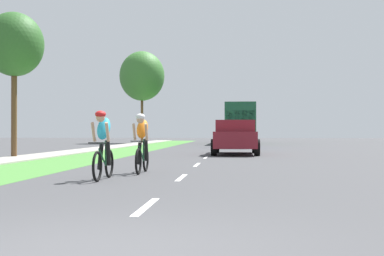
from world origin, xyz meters
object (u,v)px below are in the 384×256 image
(suv_blue, at_px, (237,134))
(street_tree_near, at_px, (14,45))
(cyclist_trailing, at_px, (142,143))
(street_tree_far, at_px, (142,76))
(sedan_white, at_px, (240,134))
(bus_dark_green, at_px, (240,122))
(cyclist_lead, at_px, (103,144))
(pickup_maroon, at_px, (235,137))

(suv_blue, relative_size, street_tree_near, 0.76)
(cyclist_trailing, bearing_deg, street_tree_far, 100.86)
(cyclist_trailing, height_order, sedan_white, cyclist_trailing)
(cyclist_trailing, xyz_separation_m, street_tree_near, (-6.94, 7.39, 3.97))
(street_tree_near, bearing_deg, bus_dark_green, 68.94)
(suv_blue, distance_m, sedan_white, 30.41)
(bus_dark_green, relative_size, sedan_white, 2.70)
(cyclist_lead, height_order, suv_blue, suv_blue)
(cyclist_trailing, relative_size, pickup_maroon, 0.34)
(suv_blue, distance_m, bus_dark_green, 11.42)
(cyclist_lead, xyz_separation_m, pickup_maroon, (2.98, 13.10, 0.02))
(pickup_maroon, distance_m, street_tree_near, 10.87)
(sedan_white, bearing_deg, cyclist_trailing, -93.12)
(street_tree_far, bearing_deg, street_tree_near, -90.94)
(cyclist_lead, height_order, street_tree_near, street_tree_near)
(cyclist_trailing, xyz_separation_m, pickup_maroon, (2.44, 11.20, 0.02))
(cyclist_trailing, height_order, bus_dark_green, bus_dark_green)
(pickup_maroon, xyz_separation_m, street_tree_near, (-9.37, -3.81, 3.96))
(street_tree_near, relative_size, street_tree_far, 0.71)
(cyclist_lead, xyz_separation_m, sedan_white, (3.35, 53.50, -0.04))
(bus_dark_green, bearing_deg, street_tree_near, -111.06)
(cyclist_trailing, height_order, street_tree_near, street_tree_near)
(bus_dark_green, xyz_separation_m, street_tree_far, (-9.26, 1.32, 4.38))
(street_tree_far, bearing_deg, cyclist_lead, -80.54)
(suv_blue, bearing_deg, street_tree_near, -124.27)
(street_tree_far, bearing_deg, cyclist_trailing, -79.14)
(sedan_white, bearing_deg, pickup_maroon, -90.53)
(cyclist_lead, bearing_deg, pickup_maroon, 77.19)
(cyclist_lead, relative_size, suv_blue, 0.37)
(pickup_maroon, xyz_separation_m, bus_dark_green, (0.32, 21.37, 1.15))
(cyclist_trailing, relative_size, street_tree_far, 0.20)
(pickup_maroon, bearing_deg, street_tree_near, -157.87)
(sedan_white, xyz_separation_m, street_tree_near, (-9.75, -44.22, 4.02))
(cyclist_lead, relative_size, cyclist_trailing, 1.00)
(cyclist_lead, distance_m, suv_blue, 23.29)
(bus_dark_green, height_order, street_tree_far, street_tree_far)
(pickup_maroon, relative_size, street_tree_near, 0.82)
(sedan_white, bearing_deg, suv_blue, -90.64)
(cyclist_lead, height_order, street_tree_far, street_tree_far)
(bus_dark_green, xyz_separation_m, sedan_white, (0.05, 19.04, -1.21))
(sedan_white, bearing_deg, street_tree_far, -117.74)
(suv_blue, relative_size, street_tree_far, 0.54)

